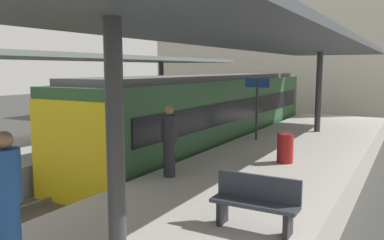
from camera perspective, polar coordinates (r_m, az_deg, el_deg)
ground_plane at (r=11.97m, az=-9.48°, el=-10.03°), size 80.00×80.00×0.00m
platform_left at (r=14.46m, az=-21.45°, el=-5.37°), size 4.40×28.00×1.00m
platform_right at (r=10.00m, az=8.06°, el=-10.53°), size 4.40×28.00×1.00m
track_ballast at (r=11.94m, az=-9.49°, el=-9.58°), size 3.20×28.00×0.20m
rail_near_side at (r=12.34m, az=-12.15°, el=-8.26°), size 0.08×28.00×0.14m
rail_far_side at (r=11.48m, az=-6.66°, el=-9.34°), size 0.08×28.00×0.14m
commuter_train at (r=16.48m, az=3.09°, el=0.98°), size 2.78×15.85×3.10m
canopy_left at (r=15.06m, az=-17.92°, el=8.41°), size 4.18×21.00×3.04m
canopy_right at (r=10.86m, az=11.13°, el=10.85°), size 4.18×21.00×3.37m
platform_bench at (r=6.59m, az=9.06°, el=-11.28°), size 1.40×0.41×0.86m
platform_sign at (r=14.46m, az=9.26°, el=3.56°), size 0.90×0.08×2.21m
litter_bin at (r=11.21m, az=13.13°, el=-3.94°), size 0.44×0.44×0.80m
passenger_near_bench at (r=5.59m, az=-24.81°, el=-10.19°), size 0.36×0.36×1.80m
passenger_mid_platform at (r=9.46m, az=-3.27°, el=-2.88°), size 0.36×0.36×1.69m
station_building_backdrop at (r=30.18m, az=12.98°, el=10.87°), size 18.00×6.00×11.00m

